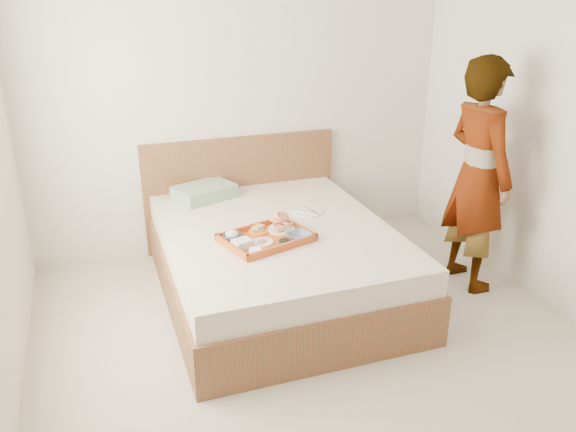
% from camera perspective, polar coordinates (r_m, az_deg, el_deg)
% --- Properties ---
extents(ground, '(3.50, 4.00, 0.01)m').
position_cam_1_polar(ground, '(3.56, 4.78, -15.03)').
color(ground, beige).
rests_on(ground, ground).
extents(wall_back, '(3.50, 0.01, 2.60)m').
position_cam_1_polar(wall_back, '(4.80, -4.61, 11.92)').
color(wall_back, silver).
rests_on(wall_back, ground).
extents(bed, '(1.65, 2.00, 0.53)m').
position_cam_1_polar(bed, '(4.21, -1.10, -4.46)').
color(bed, brown).
rests_on(bed, ground).
extents(headboard, '(1.65, 0.06, 0.95)m').
position_cam_1_polar(headboard, '(4.98, -4.64, 2.45)').
color(headboard, brown).
rests_on(headboard, ground).
extents(pillow, '(0.53, 0.45, 0.11)m').
position_cam_1_polar(pillow, '(4.67, -8.26, 2.36)').
color(pillow, '#9AB996').
rests_on(pillow, bed).
extents(tray, '(0.66, 0.55, 0.05)m').
position_cam_1_polar(tray, '(3.88, -2.16, -2.13)').
color(tray, '#B24B16').
rests_on(tray, bed).
extents(prawn_plate, '(0.24, 0.24, 0.01)m').
position_cam_1_polar(prawn_plate, '(4.01, -0.66, -1.30)').
color(prawn_plate, white).
rests_on(prawn_plate, tray).
extents(navy_bowl_big, '(0.20, 0.20, 0.04)m').
position_cam_1_polar(navy_bowl_big, '(3.87, 1.09, -1.99)').
color(navy_bowl_big, navy).
rests_on(navy_bowl_big, tray).
extents(sauce_dish, '(0.10, 0.10, 0.03)m').
position_cam_1_polar(sauce_dish, '(3.79, -0.33, -2.63)').
color(sauce_dish, black).
rests_on(sauce_dish, tray).
extents(meat_plate, '(0.17, 0.17, 0.01)m').
position_cam_1_polar(meat_plate, '(3.82, -2.51, -2.60)').
color(meat_plate, white).
rests_on(meat_plate, tray).
extents(bread_plate, '(0.17, 0.17, 0.01)m').
position_cam_1_polar(bread_plate, '(3.99, -2.95, -1.51)').
color(bread_plate, orange).
rests_on(bread_plate, tray).
extents(salad_bowl, '(0.15, 0.15, 0.04)m').
position_cam_1_polar(salad_bowl, '(3.88, -5.54, -2.05)').
color(salad_bowl, navy).
rests_on(salad_bowl, tray).
extents(plastic_tub, '(0.14, 0.13, 0.05)m').
position_cam_1_polar(plastic_tub, '(3.76, -4.55, -2.72)').
color(plastic_tub, silver).
rests_on(plastic_tub, tray).
extents(cheese_round, '(0.10, 0.10, 0.03)m').
position_cam_1_polar(cheese_round, '(3.68, -3.26, -3.46)').
color(cheese_round, white).
rests_on(cheese_round, tray).
extents(dinner_plate, '(0.29, 0.29, 0.01)m').
position_cam_1_polar(dinner_plate, '(4.35, 1.94, 0.41)').
color(dinner_plate, white).
rests_on(dinner_plate, bed).
extents(person, '(0.43, 0.63, 1.70)m').
position_cam_1_polar(person, '(4.38, 18.22, 3.80)').
color(person, white).
rests_on(person, ground).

